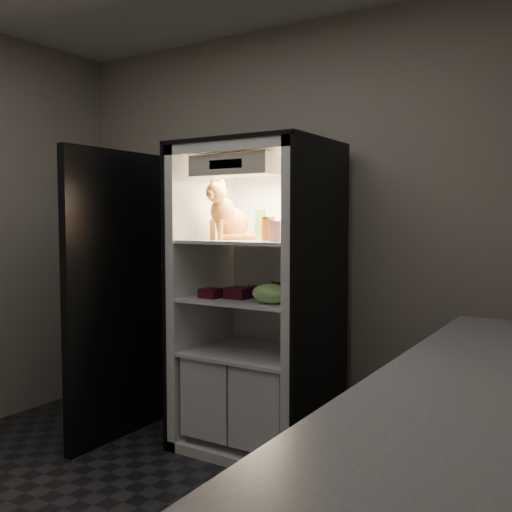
{
  "coord_description": "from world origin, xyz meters",
  "views": [
    {
      "loc": [
        1.82,
        -1.6,
        1.42
      ],
      "look_at": [
        0.01,
        1.32,
        1.19
      ],
      "focal_mm": 40.0,
      "sensor_mm": 36.0,
      "label": 1
    }
  ],
  "objects_px": {
    "pepper_jar": "(304,224)",
    "condiment_jar": "(252,290)",
    "cream_carton": "(278,231)",
    "soda_can_a": "(285,288)",
    "salsa_jar": "(268,229)",
    "berry_box_left": "(211,293)",
    "parmesan_shaker": "(260,224)",
    "tabby_cat": "(227,216)",
    "mayo_tub": "(270,230)",
    "soda_can_b": "(293,290)",
    "grape_bag": "(271,294)",
    "soda_can_c": "(277,291)",
    "refrigerator": "(259,320)",
    "berry_box_right": "(239,293)"
  },
  "relations": [
    {
      "from": "cream_carton",
      "to": "soda_can_a",
      "type": "xyz_separation_m",
      "value": [
        -0.08,
        0.24,
        -0.35
      ]
    },
    {
      "from": "condiment_jar",
      "to": "berry_box_left",
      "type": "xyz_separation_m",
      "value": [
        -0.19,
        -0.17,
        -0.01
      ]
    },
    {
      "from": "berry_box_left",
      "to": "parmesan_shaker",
      "type": "bearing_deg",
      "value": 54.16
    },
    {
      "from": "salsa_jar",
      "to": "berry_box_right",
      "type": "relative_size",
      "value": 1.04
    },
    {
      "from": "parmesan_shaker",
      "to": "pepper_jar",
      "type": "xyz_separation_m",
      "value": [
        0.31,
        -0.01,
        0.0
      ]
    },
    {
      "from": "soda_can_a",
      "to": "berry_box_left",
      "type": "relative_size",
      "value": 0.97
    },
    {
      "from": "salsa_jar",
      "to": "soda_can_c",
      "type": "relative_size",
      "value": 1.15
    },
    {
      "from": "pepper_jar",
      "to": "condiment_jar",
      "type": "height_order",
      "value": "pepper_jar"
    },
    {
      "from": "soda_can_a",
      "to": "grape_bag",
      "type": "relative_size",
      "value": 0.5
    },
    {
      "from": "mayo_tub",
      "to": "grape_bag",
      "type": "bearing_deg",
      "value": -59.22
    },
    {
      "from": "mayo_tub",
      "to": "salsa_jar",
      "type": "bearing_deg",
      "value": -63.29
    },
    {
      "from": "mayo_tub",
      "to": "condiment_jar",
      "type": "xyz_separation_m",
      "value": [
        -0.05,
        -0.13,
        -0.37
      ]
    },
    {
      "from": "soda_can_b",
      "to": "grape_bag",
      "type": "distance_m",
      "value": 0.16
    },
    {
      "from": "tabby_cat",
      "to": "mayo_tub",
      "type": "xyz_separation_m",
      "value": [
        0.22,
        0.15,
        -0.08
      ]
    },
    {
      "from": "cream_carton",
      "to": "grape_bag",
      "type": "bearing_deg",
      "value": -148.59
    },
    {
      "from": "mayo_tub",
      "to": "berry_box_left",
      "type": "xyz_separation_m",
      "value": [
        -0.24,
        -0.3,
        -0.38
      ]
    },
    {
      "from": "salsa_jar",
      "to": "soda_can_b",
      "type": "bearing_deg",
      "value": 14.46
    },
    {
      "from": "tabby_cat",
      "to": "soda_can_c",
      "type": "height_order",
      "value": "tabby_cat"
    },
    {
      "from": "refrigerator",
      "to": "berry_box_right",
      "type": "distance_m",
      "value": 0.25
    },
    {
      "from": "soda_can_a",
      "to": "soda_can_c",
      "type": "bearing_deg",
      "value": -78.08
    },
    {
      "from": "refrigerator",
      "to": "berry_box_left",
      "type": "distance_m",
      "value": 0.35
    },
    {
      "from": "cream_carton",
      "to": "soda_can_a",
      "type": "relative_size",
      "value": 1.02
    },
    {
      "from": "soda_can_a",
      "to": "condiment_jar",
      "type": "xyz_separation_m",
      "value": [
        -0.19,
        -0.08,
        -0.02
      ]
    },
    {
      "from": "mayo_tub",
      "to": "grape_bag",
      "type": "xyz_separation_m",
      "value": [
        0.18,
        -0.31,
        -0.35
      ]
    },
    {
      "from": "salsa_jar",
      "to": "grape_bag",
      "type": "distance_m",
      "value": 0.39
    },
    {
      "from": "tabby_cat",
      "to": "pepper_jar",
      "type": "distance_m",
      "value": 0.49
    },
    {
      "from": "parmesan_shaker",
      "to": "berry_box_right",
      "type": "distance_m",
      "value": 0.45
    },
    {
      "from": "berry_box_left",
      "to": "berry_box_right",
      "type": "xyz_separation_m",
      "value": [
        0.15,
        0.07,
        0.0
      ]
    },
    {
      "from": "parmesan_shaker",
      "to": "berry_box_right",
      "type": "relative_size",
      "value": 1.37
    },
    {
      "from": "tabby_cat",
      "to": "parmesan_shaker",
      "type": "distance_m",
      "value": 0.21
    },
    {
      "from": "tabby_cat",
      "to": "berry_box_left",
      "type": "relative_size",
      "value": 3.31
    },
    {
      "from": "refrigerator",
      "to": "condiment_jar",
      "type": "height_order",
      "value": "refrigerator"
    },
    {
      "from": "parmesan_shaker",
      "to": "soda_can_c",
      "type": "height_order",
      "value": "parmesan_shaker"
    },
    {
      "from": "pepper_jar",
      "to": "grape_bag",
      "type": "xyz_separation_m",
      "value": [
        -0.08,
        -0.25,
        -0.39
      ]
    },
    {
      "from": "refrigerator",
      "to": "soda_can_c",
      "type": "relative_size",
      "value": 15.7
    },
    {
      "from": "parmesan_shaker",
      "to": "pepper_jar",
      "type": "bearing_deg",
      "value": -2.62
    },
    {
      "from": "refrigerator",
      "to": "grape_bag",
      "type": "xyz_separation_m",
      "value": [
        0.22,
        -0.23,
        0.2
      ]
    },
    {
      "from": "mayo_tub",
      "to": "pepper_jar",
      "type": "relative_size",
      "value": 0.6
    },
    {
      "from": "pepper_jar",
      "to": "soda_can_b",
      "type": "height_order",
      "value": "pepper_jar"
    },
    {
      "from": "salsa_jar",
      "to": "cream_carton",
      "type": "bearing_deg",
      "value": -37.19
    },
    {
      "from": "condiment_jar",
      "to": "berry_box_left",
      "type": "distance_m",
      "value": 0.25
    },
    {
      "from": "tabby_cat",
      "to": "mayo_tub",
      "type": "distance_m",
      "value": 0.28
    },
    {
      "from": "soda_can_b",
      "to": "soda_can_c",
      "type": "relative_size",
      "value": 1.06
    },
    {
      "from": "tabby_cat",
      "to": "grape_bag",
      "type": "bearing_deg",
      "value": -17.72
    },
    {
      "from": "soda_can_c",
      "to": "berry_box_right",
      "type": "relative_size",
      "value": 0.9
    },
    {
      "from": "soda_can_b",
      "to": "grape_bag",
      "type": "bearing_deg",
      "value": -114.15
    },
    {
      "from": "pepper_jar",
      "to": "condiment_jar",
      "type": "bearing_deg",
      "value": -165.99
    },
    {
      "from": "refrigerator",
      "to": "soda_can_b",
      "type": "relative_size",
      "value": 14.81
    },
    {
      "from": "parmesan_shaker",
      "to": "soda_can_a",
      "type": "distance_m",
      "value": 0.43
    },
    {
      "from": "soda_can_b",
      "to": "soda_can_c",
      "type": "height_order",
      "value": "soda_can_b"
    }
  ]
}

